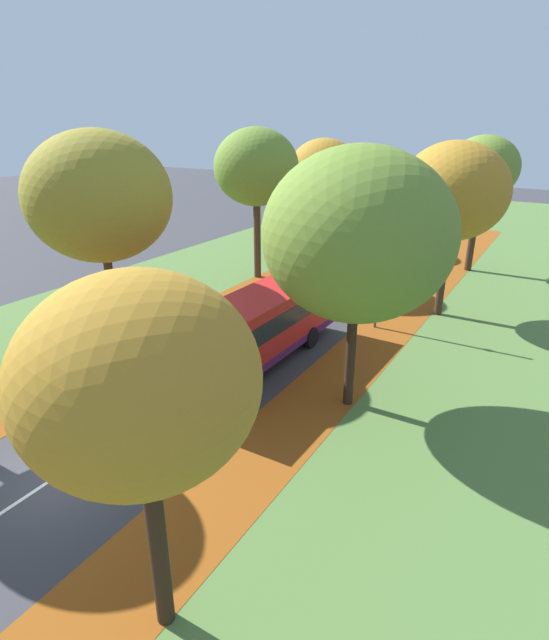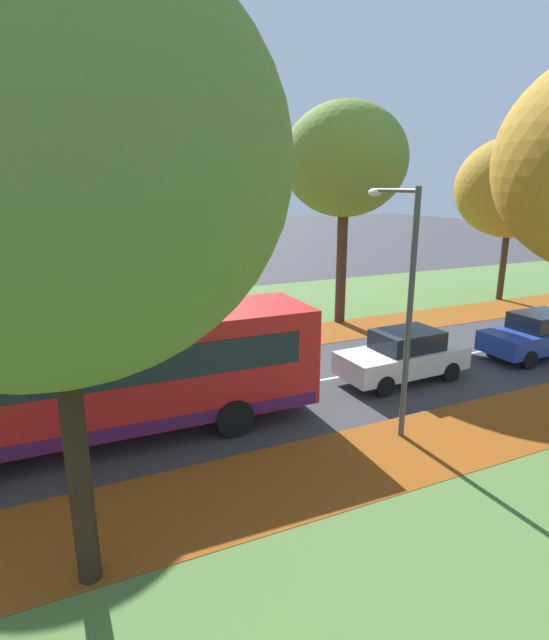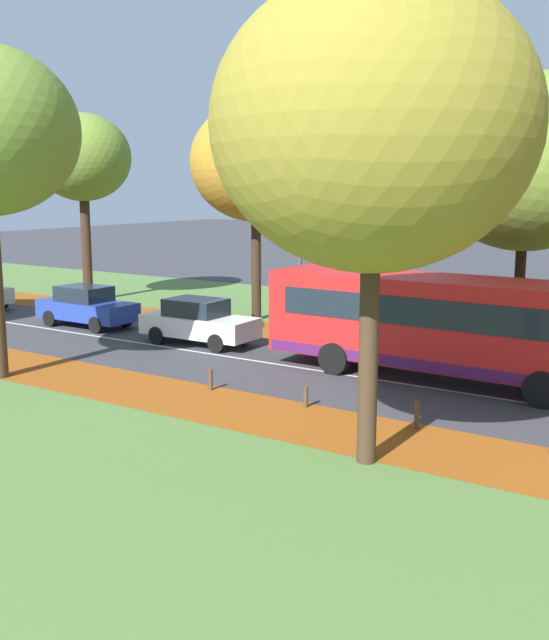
# 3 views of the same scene
# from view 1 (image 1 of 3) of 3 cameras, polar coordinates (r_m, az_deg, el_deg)

# --- Properties ---
(ground_plane) EXTENTS (160.00, 160.00, 0.00)m
(ground_plane) POSITION_cam_1_polar(r_m,az_deg,el_deg) (16.74, -23.41, -15.94)
(ground_plane) COLOR #38383D
(grass_verge_left) EXTENTS (12.00, 90.00, 0.01)m
(grass_verge_left) POSITION_cam_1_polar(r_m,az_deg,el_deg) (35.48, -6.48, 5.78)
(grass_verge_left) COLOR #517538
(grass_verge_left) RESTS_ON ground
(leaf_litter_left) EXTENTS (2.80, 60.00, 0.00)m
(leaf_litter_left) POSITION_cam_1_polar(r_m,az_deg,el_deg) (28.28, -6.36, 1.57)
(leaf_litter_left) COLOR #8C4714
(leaf_litter_left) RESTS_ON grass_verge_left
(grass_verge_right) EXTENTS (12.00, 90.00, 0.01)m
(grass_verge_right) POSITION_cam_1_polar(r_m,az_deg,el_deg) (28.80, 24.16, 0.07)
(grass_verge_right) COLOR #517538
(grass_verge_right) RESTS_ON ground
(leaf_litter_right) EXTENTS (2.80, 60.00, 0.00)m
(leaf_litter_right) POSITION_cam_1_polar(r_m,az_deg,el_deg) (24.20, 11.35, -2.36)
(leaf_litter_right) COLOR #8C4714
(leaf_litter_right) RESTS_ON grass_verge_right
(road_centre_line) EXTENTS (0.12, 80.00, 0.01)m
(road_centre_line) POSITION_cam_1_polar(r_m,az_deg,el_deg) (30.98, 7.25, 3.33)
(road_centre_line) COLOR silver
(road_centre_line) RESTS_ON ground
(tree_left_near) EXTENTS (6.24, 6.24, 9.50)m
(tree_left_near) POSITION_cam_1_polar(r_m,az_deg,el_deg) (23.34, -19.40, 13.09)
(tree_left_near) COLOR #422D1E
(tree_left_near) RESTS_ON ground
(tree_left_mid) EXTENTS (5.26, 5.26, 9.43)m
(tree_left_mid) POSITION_cam_1_polar(r_m,az_deg,el_deg) (32.22, -2.09, 17.00)
(tree_left_mid) COLOR #422D1E
(tree_left_mid) RESTS_ON ground
(tree_left_far) EXTENTS (5.71, 5.71, 8.49)m
(tree_left_far) POSITION_cam_1_polar(r_m,az_deg,el_deg) (41.58, 5.66, 16.48)
(tree_left_far) COLOR #422D1E
(tree_left_far) RESTS_ON ground
(tree_right_nearest) EXTENTS (4.19, 4.19, 7.59)m
(tree_right_nearest) POSITION_cam_1_polar(r_m,az_deg,el_deg) (8.78, -15.20, -6.81)
(tree_right_nearest) COLOR black
(tree_right_nearest) RESTS_ON ground
(tree_right_near) EXTENTS (6.33, 6.33, 9.14)m
(tree_right_near) POSITION_cam_1_polar(r_m,az_deg,el_deg) (16.65, 9.53, 9.50)
(tree_right_near) COLOR black
(tree_right_near) RESTS_ON ground
(tree_right_mid) EXTENTS (5.37, 5.37, 8.91)m
(tree_right_mid) POSITION_cam_1_polar(r_m,az_deg,el_deg) (26.90, 19.77, 13.62)
(tree_right_mid) COLOR #382619
(tree_right_mid) RESTS_ON ground
(tree_right_far) EXTENTS (4.57, 4.57, 8.93)m
(tree_right_far) POSITION_cam_1_polar(r_m,az_deg,el_deg) (36.44, 22.69, 15.65)
(tree_right_far) COLOR #382619
(tree_right_far) RESTS_ON ground
(bollard_second) EXTENTS (0.12, 0.12, 0.69)m
(bollard_second) POSITION_cam_1_polar(r_m,az_deg,el_deg) (19.95, -25.69, -8.70)
(bollard_second) COLOR #4C3823
(bollard_second) RESTS_ON ground
(bollard_third) EXTENTS (0.12, 0.12, 0.57)m
(bollard_third) POSITION_cam_1_polar(r_m,az_deg,el_deg) (21.44, -19.00, -5.66)
(bollard_third) COLOR #4C3823
(bollard_third) RESTS_ON ground
(bollard_fourth) EXTENTS (0.12, 0.12, 0.68)m
(bollard_fourth) POSITION_cam_1_polar(r_m,az_deg,el_deg) (23.24, -13.47, -2.70)
(bollard_fourth) COLOR #4C3823
(bollard_fourth) RESTS_ON ground
(bollard_fifth) EXTENTS (0.12, 0.12, 0.55)m
(bollard_fifth) POSITION_cam_1_polar(r_m,az_deg,el_deg) (25.27, -8.67, -0.44)
(bollard_fifth) COLOR #4C3823
(bollard_fifth) RESTS_ON ground
(bollard_sixth) EXTENTS (0.12, 0.12, 0.59)m
(bollard_sixth) POSITION_cam_1_polar(r_m,az_deg,el_deg) (27.51, -4.78, 1.67)
(bollard_sixth) COLOR #4C3823
(bollard_sixth) RESTS_ON ground
(streetlamp_right) EXTENTS (1.89, 0.28, 6.00)m
(streetlamp_right) POSITION_cam_1_polar(r_m,az_deg,el_deg) (24.74, 11.28, 7.35)
(streetlamp_right) COLOR #47474C
(streetlamp_right) RESTS_ON ground
(bus) EXTENTS (2.83, 10.45, 2.98)m
(bus) POSITION_cam_1_polar(r_m,az_deg,el_deg) (20.84, -2.39, -0.91)
(bus) COLOR red
(bus) RESTS_ON ground
(car_white_lead) EXTENTS (1.89, 4.25, 1.62)m
(car_white_lead) POSITION_cam_1_polar(r_m,az_deg,el_deg) (28.61, 7.58, 3.45)
(car_white_lead) COLOR silver
(car_white_lead) RESTS_ON ground
(car_blue_following) EXTENTS (1.80, 4.21, 1.62)m
(car_blue_following) POSITION_cam_1_polar(r_m,az_deg,el_deg) (33.82, 11.93, 6.06)
(car_blue_following) COLOR #233D9E
(car_blue_following) RESTS_ON ground
(car_silver_third_in_line) EXTENTS (1.92, 4.27, 1.62)m
(car_silver_third_in_line) POSITION_cam_1_polar(r_m,az_deg,el_deg) (41.08, 15.76, 8.49)
(car_silver_third_in_line) COLOR #B7BABF
(car_silver_third_in_line) RESTS_ON ground
(car_grey_fourth_in_line) EXTENTS (1.88, 4.25, 1.62)m
(car_grey_fourth_in_line) POSITION_cam_1_polar(r_m,az_deg,el_deg) (45.64, 17.06, 9.63)
(car_grey_fourth_in_line) COLOR slate
(car_grey_fourth_in_line) RESTS_ON ground
(car_red_trailing) EXTENTS (1.89, 4.25, 1.62)m
(car_red_trailing) POSITION_cam_1_polar(r_m,az_deg,el_deg) (51.88, 19.30, 10.76)
(car_red_trailing) COLOR #B21919
(car_red_trailing) RESTS_ON ground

